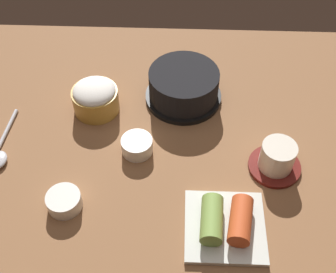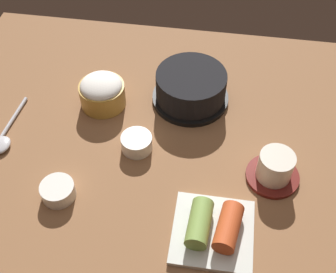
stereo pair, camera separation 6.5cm
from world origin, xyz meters
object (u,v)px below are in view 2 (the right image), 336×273
Objects in this scene: banchan_cup_center at (137,142)px; kimchi_plate at (213,228)px; stone_pot at (191,87)px; tea_cup_with_saucer at (275,168)px; side_bowl_near at (58,191)px; spoon at (4,138)px; rice_bowl at (102,92)px.

kimchi_plate is at bearing -45.01° from banchan_cup_center.
stone_pot is 26.20cm from tea_cup_with_saucer.
banchan_cup_center reaches higher than side_bowl_near.
spoon is (-15.41, 11.51, -1.02)cm from side_bowl_near.
rice_bowl is at bearing -167.78° from stone_pot.
kimchi_plate is at bearing -6.88° from side_bowl_near.
banchan_cup_center is (-27.33, 3.20, -1.18)cm from tea_cup_with_saucer.
stone_pot is 36.07cm from side_bowl_near.
rice_bowl is (-18.98, -4.11, -0.19)cm from stone_pot.
rice_bowl is 0.97× the size of tea_cup_with_saucer.
side_bowl_near is (-29.14, 3.52, -0.24)cm from kimchi_plate.
kimchi_plate is at bearing -46.68° from rice_bowl.
kimchi_plate is at bearing -127.02° from tea_cup_with_saucer.
side_bowl_near is (-12.19, -13.45, -0.11)cm from banchan_cup_center.
rice_bowl is at bearing 158.45° from tea_cup_with_saucer.
rice_bowl is 25.11cm from side_bowl_near.
banchan_cup_center is (9.88, -11.49, -1.82)cm from rice_bowl.
tea_cup_with_saucer is 0.63× the size of spoon.
banchan_cup_center is 23.98cm from kimchi_plate.
spoon is at bearing 143.25° from side_bowl_near.
kimchi_plate reaches higher than side_bowl_near.
banchan_cup_center is at bearing 134.99° from kimchi_plate.
side_bowl_near is 0.39× the size of spoon.
tea_cup_with_saucer is at bearing -21.55° from rice_bowl.
tea_cup_with_saucer reaches higher than spoon.
tea_cup_with_saucer is 27.54cm from banchan_cup_center.
rice_bowl is at bearing 84.71° from side_bowl_near.
kimchi_plate is 47.03cm from spoon.
stone_pot is 2.68× the size of side_bowl_near.
banchan_cup_center is (-9.10, -15.60, -2.02)cm from stone_pot.
side_bowl_near is at bearing 173.12° from kimchi_plate.
stone_pot is at bearing 53.76° from side_bowl_near.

